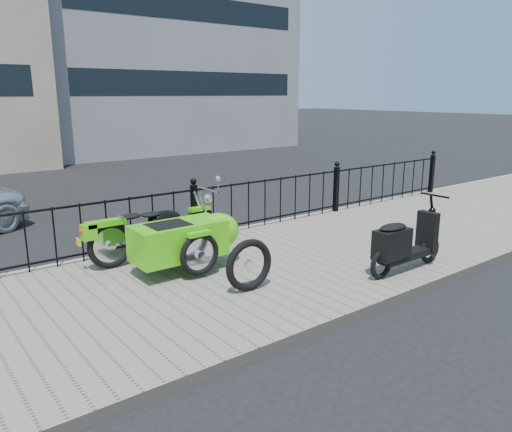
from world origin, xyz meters
TOP-DOWN VIEW (x-y plane):
  - ground at (0.00, 0.00)m, footprint 120.00×120.00m
  - sidewalk at (0.00, -0.50)m, footprint 30.00×3.80m
  - curb at (0.00, 1.44)m, footprint 30.00×0.10m
  - iron_fence at (0.00, 1.30)m, footprint 14.11×0.11m
  - motorcycle_sidecar at (-0.84, 0.15)m, footprint 2.28×1.48m
  - scooter at (1.49, -1.90)m, footprint 1.55×0.45m
  - spare_tire at (-0.65, -1.14)m, footprint 0.69×0.12m

SIDE VIEW (x-z plane):
  - ground at x=0.00m, z-range 0.00..0.00m
  - sidewalk at x=0.00m, z-range 0.00..0.12m
  - curb at x=0.00m, z-range 0.00..0.12m
  - spare_tire at x=-0.65m, z-range 0.12..0.81m
  - scooter at x=1.49m, z-range 0.00..1.05m
  - iron_fence at x=0.00m, z-range 0.05..1.12m
  - motorcycle_sidecar at x=-0.84m, z-range 0.10..1.09m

